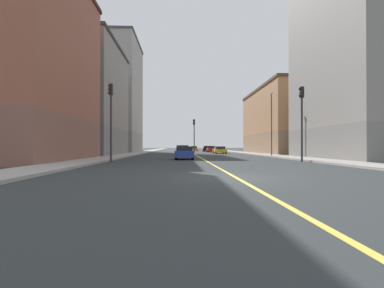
# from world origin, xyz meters

# --- Properties ---
(ground_plane) EXTENTS (400.00, 400.00, 0.00)m
(ground_plane) POSITION_xyz_m (0.00, 0.00, 0.00)
(ground_plane) COLOR #2D3233
(ground_plane) RESTS_ON ground
(sidewalk_left) EXTENTS (2.83, 168.00, 0.15)m
(sidewalk_left) POSITION_xyz_m (9.56, 49.00, 0.07)
(sidewalk_left) COLOR #9E9B93
(sidewalk_left) RESTS_ON ground
(sidewalk_right) EXTENTS (2.83, 168.00, 0.15)m
(sidewalk_right) POSITION_xyz_m (-9.56, 49.00, 0.07)
(sidewalk_right) COLOR #9E9B93
(sidewalk_right) RESTS_ON ground
(lane_center_stripe) EXTENTS (0.16, 154.00, 0.01)m
(lane_center_stripe) POSITION_xyz_m (0.00, 49.00, 0.01)
(lane_center_stripe) COLOR #E5D14C
(lane_center_stripe) RESTS_ON ground
(building_left_near) EXTENTS (10.44, 15.51, 22.26)m
(building_left_near) POSITION_xyz_m (16.05, 16.14, 11.14)
(building_left_near) COLOR slate
(building_left_near) RESTS_ON ground
(building_left_mid) EXTENTS (10.44, 22.46, 11.11)m
(building_left_mid) POSITION_xyz_m (16.05, 38.76, 5.56)
(building_left_mid) COLOR #8F6B4F
(building_left_mid) RESTS_ON ground
(building_right_corner) EXTENTS (10.44, 15.35, 16.19)m
(building_right_corner) POSITION_xyz_m (-16.05, 13.59, 8.10)
(building_right_corner) COLOR brown
(building_right_corner) RESTS_ON ground
(building_right_midblock) EXTENTS (10.44, 16.86, 15.65)m
(building_right_midblock) POSITION_xyz_m (-16.05, 30.97, 7.83)
(building_right_midblock) COLOR slate
(building_right_midblock) RESTS_ON ground
(building_right_distant) EXTENTS (10.44, 16.34, 23.29)m
(building_right_distant) POSITION_xyz_m (-16.05, 51.16, 11.66)
(building_right_distant) COLOR gray
(building_right_distant) RESTS_ON ground
(traffic_light_left_near) EXTENTS (0.40, 0.32, 6.15)m
(traffic_light_left_near) POSITION_xyz_m (7.73, 11.99, 3.97)
(traffic_light_left_near) COLOR #2D2D2D
(traffic_light_left_near) RESTS_ON ground
(traffic_light_right_near) EXTENTS (0.40, 0.32, 6.26)m
(traffic_light_right_near) POSITION_xyz_m (-7.77, 11.99, 4.03)
(traffic_light_right_near) COLOR #2D2D2D
(traffic_light_right_near) RESTS_ON ground
(traffic_light_median_far) EXTENTS (0.40, 0.32, 5.83)m
(traffic_light_median_far) POSITION_xyz_m (0.19, 38.81, 3.78)
(traffic_light_median_far) COLOR #2D2D2D
(traffic_light_median_far) RESTS_ON ground
(street_lamp_left_near) EXTENTS (0.36, 0.36, 7.71)m
(street_lamp_left_near) POSITION_xyz_m (8.75, 23.36, 4.78)
(street_lamp_left_near) COLOR #4C4C51
(street_lamp_left_near) RESTS_ON ground
(car_orange) EXTENTS (2.08, 4.50, 1.25)m
(car_orange) POSITION_xyz_m (1.48, 67.27, 0.61)
(car_orange) COLOR orange
(car_orange) RESTS_ON ground
(car_maroon) EXTENTS (1.97, 4.25, 1.27)m
(car_maroon) POSITION_xyz_m (4.68, 63.69, 0.62)
(car_maroon) COLOR maroon
(car_maroon) RESTS_ON ground
(car_red) EXTENTS (1.95, 4.09, 1.29)m
(car_red) POSITION_xyz_m (4.47, 51.24, 0.64)
(car_red) COLOR red
(car_red) RESTS_ON ground
(car_white) EXTENTS (1.93, 4.38, 1.39)m
(car_white) POSITION_xyz_m (-1.85, 28.96, 0.68)
(car_white) COLOR white
(car_white) RESTS_ON ground
(car_black) EXTENTS (2.09, 4.05, 1.33)m
(car_black) POSITION_xyz_m (4.17, 57.36, 0.65)
(car_black) COLOR black
(car_black) RESTS_ON ground
(car_yellow) EXTENTS (2.01, 4.23, 1.22)m
(car_yellow) POSITION_xyz_m (4.57, 38.81, 0.60)
(car_yellow) COLOR gold
(car_yellow) RESTS_ON ground
(car_blue) EXTENTS (1.89, 4.27, 1.26)m
(car_blue) POSITION_xyz_m (-1.79, 16.91, 0.63)
(car_blue) COLOR #23389E
(car_blue) RESTS_ON ground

